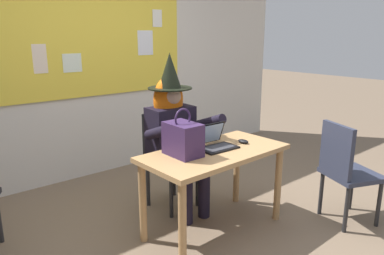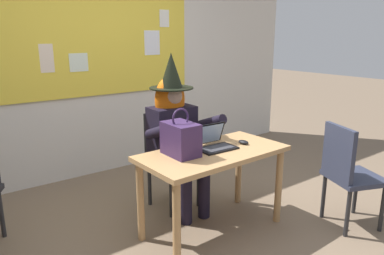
{
  "view_description": "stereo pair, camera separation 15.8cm",
  "coord_description": "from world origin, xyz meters",
  "px_view_note": "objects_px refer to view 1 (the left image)",
  "views": [
    {
      "loc": [
        -1.82,
        -2.03,
        1.65
      ],
      "look_at": [
        0.16,
        0.33,
        0.85
      ],
      "focal_mm": 34.18,
      "sensor_mm": 36.0,
      "label": 1
    },
    {
      "loc": [
        -1.69,
        -2.13,
        1.65
      ],
      "look_at": [
        0.16,
        0.33,
        0.85
      ],
      "focal_mm": 34.18,
      "sensor_mm": 36.0,
      "label": 2
    }
  ],
  "objects_px": {
    "computer_mouse": "(243,141)",
    "chair_extra_corner": "(345,168)",
    "desk_main": "(215,163)",
    "person_costumed": "(174,127)",
    "laptop": "(214,142)",
    "handbag": "(183,139)",
    "chair_at_desk": "(167,153)"
  },
  "relations": [
    {
      "from": "computer_mouse",
      "to": "chair_extra_corner",
      "type": "distance_m",
      "value": 0.92
    },
    {
      "from": "desk_main",
      "to": "person_costumed",
      "type": "relative_size",
      "value": 0.84
    },
    {
      "from": "laptop",
      "to": "handbag",
      "type": "height_order",
      "value": "handbag"
    },
    {
      "from": "person_costumed",
      "to": "computer_mouse",
      "type": "relative_size",
      "value": 14.27
    },
    {
      "from": "chair_at_desk",
      "to": "handbag",
      "type": "xyz_separation_m",
      "value": [
        -0.27,
        -0.59,
        0.33
      ]
    },
    {
      "from": "person_costumed",
      "to": "handbag",
      "type": "xyz_separation_m",
      "value": [
        -0.27,
        -0.47,
        0.04
      ]
    },
    {
      "from": "laptop",
      "to": "handbag",
      "type": "xyz_separation_m",
      "value": [
        -0.33,
        0.01,
        0.09
      ]
    },
    {
      "from": "laptop",
      "to": "handbag",
      "type": "relative_size",
      "value": 0.87
    },
    {
      "from": "desk_main",
      "to": "chair_extra_corner",
      "type": "xyz_separation_m",
      "value": [
        0.97,
        -0.63,
        -0.1
      ]
    },
    {
      "from": "chair_at_desk",
      "to": "laptop",
      "type": "relative_size",
      "value": 2.79
    },
    {
      "from": "chair_at_desk",
      "to": "chair_extra_corner",
      "type": "distance_m",
      "value": 1.62
    },
    {
      "from": "person_costumed",
      "to": "handbag",
      "type": "bearing_deg",
      "value": -28.17
    },
    {
      "from": "computer_mouse",
      "to": "laptop",
      "type": "bearing_deg",
      "value": 160.65
    },
    {
      "from": "desk_main",
      "to": "laptop",
      "type": "height_order",
      "value": "laptop"
    },
    {
      "from": "person_costumed",
      "to": "chair_at_desk",
      "type": "bearing_deg",
      "value": -175.95
    },
    {
      "from": "person_costumed",
      "to": "laptop",
      "type": "relative_size",
      "value": 4.5
    },
    {
      "from": "handbag",
      "to": "laptop",
      "type": "bearing_deg",
      "value": -2.62
    },
    {
      "from": "computer_mouse",
      "to": "chair_extra_corner",
      "type": "bearing_deg",
      "value": -48.59
    },
    {
      "from": "chair_extra_corner",
      "to": "handbag",
      "type": "bearing_deg",
      "value": 172.85
    },
    {
      "from": "desk_main",
      "to": "person_costumed",
      "type": "distance_m",
      "value": 0.58
    },
    {
      "from": "person_costumed",
      "to": "computer_mouse",
      "type": "distance_m",
      "value": 0.65
    },
    {
      "from": "person_costumed",
      "to": "computer_mouse",
      "type": "height_order",
      "value": "person_costumed"
    },
    {
      "from": "computer_mouse",
      "to": "chair_at_desk",
      "type": "bearing_deg",
      "value": 111.97
    },
    {
      "from": "desk_main",
      "to": "person_costumed",
      "type": "xyz_separation_m",
      "value": [
        -0.0,
        0.55,
        0.2
      ]
    },
    {
      "from": "desk_main",
      "to": "handbag",
      "type": "distance_m",
      "value": 0.37
    },
    {
      "from": "desk_main",
      "to": "person_costumed",
      "type": "bearing_deg",
      "value": 90.36
    },
    {
      "from": "chair_at_desk",
      "to": "computer_mouse",
      "type": "bearing_deg",
      "value": 21.81
    },
    {
      "from": "desk_main",
      "to": "laptop",
      "type": "distance_m",
      "value": 0.17
    },
    {
      "from": "computer_mouse",
      "to": "handbag",
      "type": "distance_m",
      "value": 0.62
    },
    {
      "from": "laptop",
      "to": "computer_mouse",
      "type": "relative_size",
      "value": 3.17
    },
    {
      "from": "desk_main",
      "to": "handbag",
      "type": "bearing_deg",
      "value": 164.02
    },
    {
      "from": "desk_main",
      "to": "chair_at_desk",
      "type": "bearing_deg",
      "value": 90.7
    }
  ]
}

